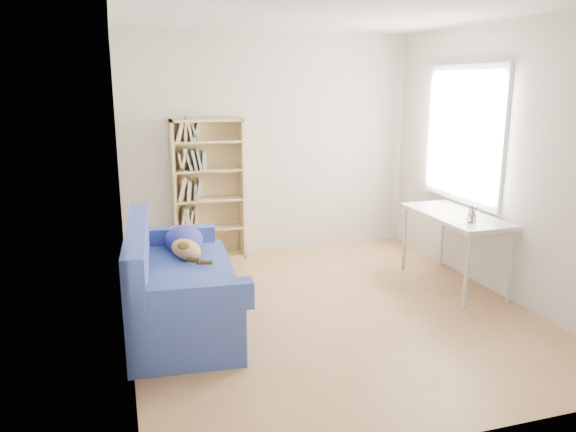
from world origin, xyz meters
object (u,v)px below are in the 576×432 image
object	(u,v)px
sofa	(177,285)
desk	(455,221)
bookshelf	(209,195)
pen_cup	(472,216)

from	to	relation	value
sofa	desk	bearing A→B (deg)	6.42
bookshelf	pen_cup	world-z (taller)	bookshelf
desk	pen_cup	distance (m)	0.37
bookshelf	desk	xyz separation A→B (m)	(2.21, -1.63, -0.08)
sofa	desk	world-z (taller)	sofa
sofa	pen_cup	xyz separation A→B (m)	(2.73, -0.24, 0.47)
bookshelf	pen_cup	distance (m)	2.92
sofa	pen_cup	world-z (taller)	pen_cup
bookshelf	desk	world-z (taller)	bookshelf
sofa	pen_cup	size ratio (longest dim) A/B	11.54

